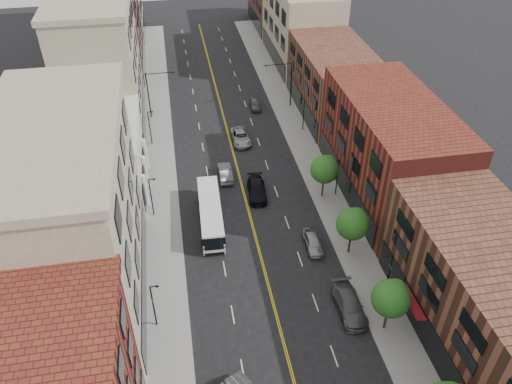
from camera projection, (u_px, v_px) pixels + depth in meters
ground at (295, 384)px, 40.91m from camera, size 220.00×220.00×0.00m
sidewalk_left at (160, 162)px, 66.93m from camera, size 4.00×110.00×0.15m
sidewalk_right at (305, 148)px, 69.76m from camera, size 4.00×110.00×0.15m
bldg_l_tanoffice at (74, 223)px, 43.28m from camera, size 10.00×22.00×18.00m
bldg_l_white at (99, 159)px, 60.43m from camera, size 10.00×14.00×8.00m
bldg_l_far_a at (101, 65)px, 70.77m from camera, size 10.00×20.00×18.00m
bldg_l_far_b at (110, 28)px, 87.38m from camera, size 10.00×20.00×15.00m
bldg_r_near at (502, 315)px, 40.30m from camera, size 10.00×26.00×10.00m
bldg_r_mid at (389, 149)px, 58.54m from camera, size 10.00×22.00×12.00m
bldg_r_far_a at (335, 82)px, 75.63m from camera, size 10.00×20.00×10.00m
bldg_r_far_b at (301, 24)px, 90.92m from camera, size 10.00×22.00×14.00m
bldg_r_far_c at (278, 0)px, 107.53m from camera, size 10.00×18.00×11.00m
tree_r_1 at (392, 297)px, 42.94m from camera, size 3.40×3.40×5.59m
tree_r_2 at (353, 223)px, 50.79m from camera, size 3.40×3.40×5.59m
tree_r_3 at (325, 168)px, 58.65m from camera, size 3.40×3.40×5.59m
lamp_l_1 at (154, 304)px, 43.85m from camera, size 0.81×0.55×5.05m
lamp_l_2 at (151, 195)px, 56.41m from camera, size 0.81×0.55×5.05m
lamp_l_3 at (150, 126)px, 68.98m from camera, size 0.81×0.55×5.05m
lamp_r_1 at (389, 272)px, 46.95m from camera, size 0.81×0.55×5.05m
lamp_r_2 at (337, 175)px, 59.51m from camera, size 0.81×0.55×5.05m
lamp_r_3 at (303, 113)px, 72.07m from camera, size 0.81×0.55×5.05m
signal_mast_left at (153, 90)px, 74.34m from camera, size 4.49×0.18×7.20m
signal_mast_right at (287, 79)px, 77.25m from camera, size 4.49×0.18×7.20m
city_bus at (210, 213)px, 56.05m from camera, size 2.92×10.97×2.80m
car_parked_mid at (349, 305)px, 46.50m from camera, size 2.33×5.67×1.64m
car_parked_far at (313, 242)px, 53.45m from camera, size 1.82×4.32×1.46m
car_lane_behind at (225, 173)px, 63.83m from camera, size 1.69×4.67×1.53m
car_lane_a at (257, 190)px, 60.83m from camera, size 2.61×5.55×1.57m
car_lane_b at (241, 137)px, 70.96m from camera, size 2.63×5.41×1.48m
car_lane_c at (255, 104)px, 79.15m from camera, size 1.71×4.08×1.38m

